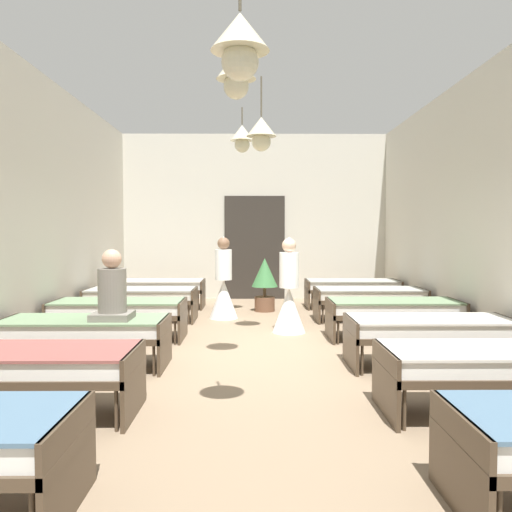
# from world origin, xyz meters

# --- Properties ---
(ground_plane) EXTENTS (6.71, 11.52, 0.10)m
(ground_plane) POSITION_xyz_m (0.00, 0.00, -0.05)
(ground_plane) COLOR #8C755B
(room_shell) EXTENTS (6.51, 11.12, 3.84)m
(room_shell) POSITION_xyz_m (-0.00, 1.30, 1.93)
(room_shell) COLOR beige
(room_shell) RESTS_ON ground
(bed_left_row_1) EXTENTS (1.90, 0.84, 0.57)m
(bed_left_row_1) POSITION_xyz_m (-2.01, -2.38, 0.44)
(bed_left_row_1) COLOR #473828
(bed_left_row_1) RESTS_ON ground
(bed_right_row_1) EXTENTS (1.90, 0.84, 0.57)m
(bed_right_row_1) POSITION_xyz_m (2.01, -2.38, 0.44)
(bed_right_row_1) COLOR #473828
(bed_right_row_1) RESTS_ON ground
(bed_left_row_2) EXTENTS (1.90, 0.84, 0.57)m
(bed_left_row_2) POSITION_xyz_m (-2.01, -0.79, 0.44)
(bed_left_row_2) COLOR #473828
(bed_left_row_2) RESTS_ON ground
(bed_right_row_2) EXTENTS (1.90, 0.84, 0.57)m
(bed_right_row_2) POSITION_xyz_m (2.01, -0.79, 0.44)
(bed_right_row_2) COLOR #473828
(bed_right_row_2) RESTS_ON ground
(bed_left_row_3) EXTENTS (1.90, 0.84, 0.57)m
(bed_left_row_3) POSITION_xyz_m (-2.01, 0.79, 0.44)
(bed_left_row_3) COLOR #473828
(bed_left_row_3) RESTS_ON ground
(bed_right_row_3) EXTENTS (1.90, 0.84, 0.57)m
(bed_right_row_3) POSITION_xyz_m (2.01, 0.79, 0.44)
(bed_right_row_3) COLOR #473828
(bed_right_row_3) RESTS_ON ground
(bed_left_row_4) EXTENTS (1.90, 0.84, 0.57)m
(bed_left_row_4) POSITION_xyz_m (-2.01, 2.38, 0.44)
(bed_left_row_4) COLOR #473828
(bed_left_row_4) RESTS_ON ground
(bed_right_row_4) EXTENTS (1.90, 0.84, 0.57)m
(bed_right_row_4) POSITION_xyz_m (2.01, 2.38, 0.44)
(bed_right_row_4) COLOR #473828
(bed_right_row_4) RESTS_ON ground
(bed_left_row_5) EXTENTS (1.90, 0.84, 0.57)m
(bed_left_row_5) POSITION_xyz_m (-2.01, 3.97, 0.44)
(bed_left_row_5) COLOR #473828
(bed_left_row_5) RESTS_ON ground
(bed_right_row_5) EXTENTS (1.90, 0.84, 0.57)m
(bed_right_row_5) POSITION_xyz_m (2.01, 3.97, 0.44)
(bed_right_row_5) COLOR #473828
(bed_right_row_5) RESTS_ON ground
(nurse_near_aisle) EXTENTS (0.52, 0.52, 1.49)m
(nurse_near_aisle) POSITION_xyz_m (-0.58, 2.65, 0.53)
(nurse_near_aisle) COLOR white
(nurse_near_aisle) RESTS_ON ground
(nurse_mid_aisle) EXTENTS (0.52, 0.52, 1.49)m
(nurse_mid_aisle) POSITION_xyz_m (0.51, 1.32, 0.53)
(nurse_mid_aisle) COLOR white
(nurse_mid_aisle) RESTS_ON ground
(patient_seated_primary) EXTENTS (0.44, 0.44, 0.80)m
(patient_seated_primary) POSITION_xyz_m (-1.66, -0.87, 0.87)
(patient_seated_primary) COLOR slate
(patient_seated_primary) RESTS_ON bed_left_row_2
(potted_plant) EXTENTS (0.51, 0.51, 1.05)m
(potted_plant) POSITION_xyz_m (0.19, 3.50, 0.62)
(potted_plant) COLOR brown
(potted_plant) RESTS_ON ground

